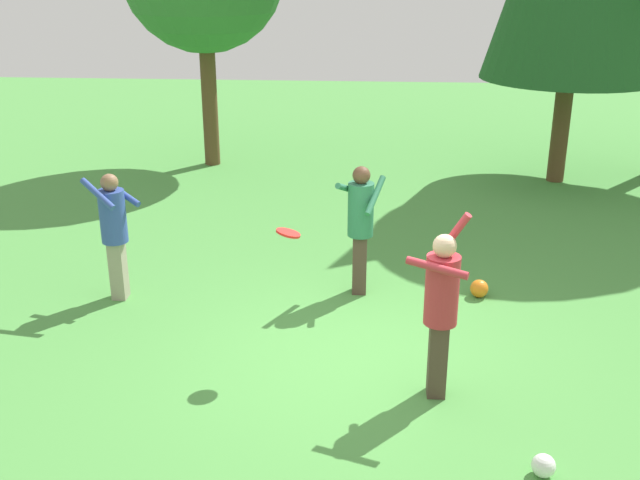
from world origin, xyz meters
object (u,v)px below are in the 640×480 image
object	(u,v)px
person_catcher	(114,226)
person_bystander	(361,219)
ball_white	(544,466)
frisbee	(288,233)
person_thrower	(441,301)
ball_orange	(479,289)

from	to	relation	value
person_catcher	person_bystander	distance (m)	3.21
person_bystander	ball_white	size ratio (longest dim) A/B	8.32
frisbee	ball_white	xyz separation A→B (m)	(2.45, -1.94, -1.39)
person_catcher	ball_white	world-z (taller)	person_catcher
person_bystander	ball_white	bearing A→B (deg)	47.06
person_thrower	ball_orange	distance (m)	2.72
ball_orange	ball_white	distance (m)	3.70
person_thrower	ball_orange	xyz separation A→B (m)	(0.75, 2.44, -0.95)
person_thrower	ball_white	world-z (taller)	person_thrower
person_catcher	ball_white	bearing A→B (deg)	-4.57
person_thrower	person_bystander	distance (m)	2.63
ball_white	frisbee	bearing A→B (deg)	141.60
person_thrower	person_bystander	size ratio (longest dim) A/B	1.11
ball_orange	ball_white	world-z (taller)	ball_orange
person_catcher	ball_white	distance (m)	5.99
person_bystander	ball_white	world-z (taller)	person_bystander
person_catcher	ball_orange	world-z (taller)	person_catcher
person_thrower	frisbee	bearing A→B (deg)	-0.00
ball_white	person_thrower	bearing A→B (deg)	123.98
person_bystander	frisbee	world-z (taller)	person_bystander
person_catcher	ball_orange	xyz separation A→B (m)	(4.79, 0.37, -0.90)
person_thrower	person_bystander	xyz separation A→B (m)	(-0.86, 2.48, -0.02)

